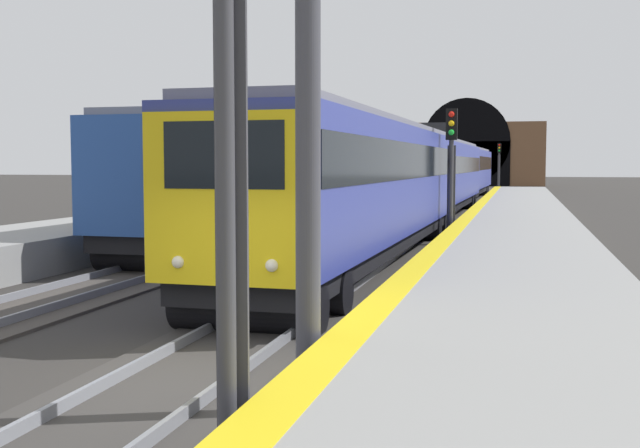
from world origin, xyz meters
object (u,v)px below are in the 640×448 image
at_px(train_adjacent_platform, 318,172).
at_px(railway_signal_mid, 451,163).
at_px(catenary_mast_near, 307,152).
at_px(railway_signal_far, 499,162).
at_px(train_main_approaching, 439,173).
at_px(railway_signal_near, 225,72).

bearing_deg(train_adjacent_platform, railway_signal_mid, -140.50).
bearing_deg(catenary_mast_near, railway_signal_far, -25.42).
relative_size(train_main_approaching, railway_signal_mid, 12.95).
bearing_deg(railway_signal_far, railway_signal_near, 0.00).
distance_m(train_adjacent_platform, catenary_mast_near, 22.39).
relative_size(train_main_approaching, catenary_mast_near, 8.48).
height_order(train_main_approaching, train_adjacent_platform, train_adjacent_platform).
relative_size(train_adjacent_platform, railway_signal_far, 7.44).
distance_m(railway_signal_near, catenary_mast_near, 52.82).
bearing_deg(railway_signal_far, train_main_approaching, -2.49).
distance_m(railway_signal_mid, railway_signal_far, 58.35).
height_order(train_main_approaching, railway_signal_far, railway_signal_far).
xyz_separation_m(railway_signal_near, railway_signal_far, (79.26, 0.00, -0.55)).
bearing_deg(railway_signal_mid, train_adjacent_platform, -141.71).
distance_m(train_adjacent_platform, railway_signal_far, 50.05).
bearing_deg(railway_signal_far, train_adjacent_platform, -7.97).
distance_m(railway_signal_near, railway_signal_mid, 20.92).
bearing_deg(railway_signal_mid, railway_signal_far, -180.00).
relative_size(railway_signal_near, railway_signal_far, 1.20).
height_order(railway_signal_near, catenary_mast_near, catenary_mast_near).
relative_size(train_adjacent_platform, catenary_mast_near, 5.17).
xyz_separation_m(railway_signal_near, railway_signal_mid, (20.91, 0.00, -0.70)).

